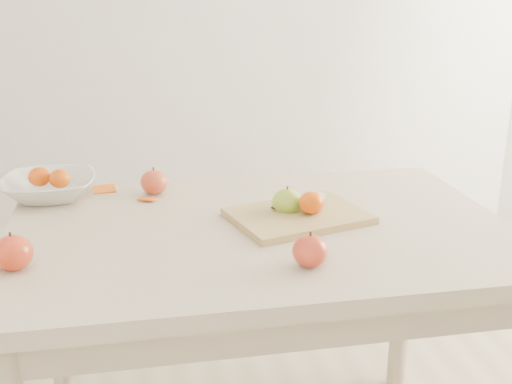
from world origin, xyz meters
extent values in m
cube|color=beige|center=(0.00, 0.00, 0.73)|extent=(1.20, 0.80, 0.04)
cylinder|color=#BCAA8E|center=(-0.54, 0.34, 0.35)|extent=(0.06, 0.06, 0.71)
cylinder|color=#BCAA8E|center=(0.54, 0.34, 0.35)|extent=(0.06, 0.06, 0.71)
cube|color=tan|center=(0.10, 0.03, 0.76)|extent=(0.37, 0.31, 0.02)
ellipsoid|color=#D66207|center=(0.13, 0.02, 0.80)|extent=(0.06, 0.06, 0.05)
imported|color=silver|center=(-0.52, 0.31, 0.78)|extent=(0.25, 0.25, 0.06)
ellipsoid|color=#DA4507|center=(-0.54, 0.32, 0.81)|extent=(0.06, 0.06, 0.05)
ellipsoid|color=#CF5007|center=(-0.49, 0.30, 0.81)|extent=(0.06, 0.06, 0.05)
cube|color=#DD5F0F|center=(-0.38, 0.34, 0.75)|extent=(0.07, 0.05, 0.01)
cube|color=#D8540F|center=(-0.26, 0.24, 0.75)|extent=(0.06, 0.05, 0.01)
cube|color=white|center=(0.16, 0.10, 0.78)|extent=(0.07, 0.06, 0.01)
cube|color=#3D4045|center=(0.08, 0.07, 0.78)|extent=(0.09, 0.07, 0.00)
ellipsoid|color=#629823|center=(0.08, 0.06, 0.78)|extent=(0.08, 0.08, 0.07)
ellipsoid|color=maroon|center=(-0.54, -0.14, 0.79)|extent=(0.08, 0.08, 0.07)
ellipsoid|color=maroon|center=(-0.24, 0.30, 0.78)|extent=(0.08, 0.08, 0.07)
ellipsoid|color=#9D020F|center=(0.06, -0.24, 0.78)|extent=(0.07, 0.07, 0.07)
camera|label=1|loc=(-0.28, -1.41, 1.31)|focal=45.00mm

